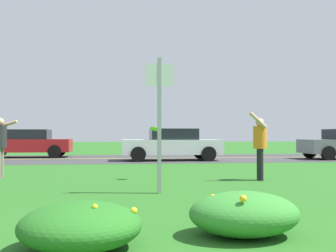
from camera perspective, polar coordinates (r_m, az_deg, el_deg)
ground_plane at (r=10.55m, az=-7.44°, el=-7.59°), size 120.00×120.00×0.00m
highway_strip at (r=19.67m, az=-7.35°, el=-4.68°), size 120.00×7.46×0.01m
highway_center_stripe at (r=19.67m, az=-7.35°, el=-4.66°), size 120.00×0.16×0.00m
daylily_clump_front_left at (r=4.20m, az=-12.48°, el=-13.85°), size 1.24×1.23×0.49m
daylily_clump_mid_left at (r=4.70m, az=10.91°, el=-12.30°), size 1.27×1.04×0.52m
sign_post_near_path at (r=7.87m, az=-1.25°, el=2.16°), size 0.56×0.10×2.70m
person_thrower_dark_shirt at (r=11.42m, az=-23.04°, el=-2.17°), size 0.59×0.52×1.61m
person_catcher_orange_shirt at (r=10.40m, az=13.09°, el=-2.39°), size 0.51×0.52×1.75m
frisbee_lime at (r=10.30m, az=-1.86°, el=-0.43°), size 0.28×0.26×0.16m
car_white_center_left at (r=18.13m, az=0.52°, el=-2.65°), size 4.50×2.00×1.45m
car_red_center_right at (r=21.83m, az=-19.64°, el=-2.35°), size 4.50×2.00×1.45m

